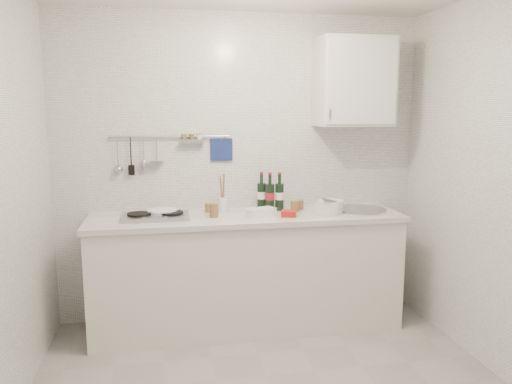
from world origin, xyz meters
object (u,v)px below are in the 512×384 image
plate_stack_hob (161,213)px  utensil_crock (223,203)px  plate_stack_sink (329,207)px  wine_bottles (270,191)px  wall_cabinet (354,82)px

plate_stack_hob → utensil_crock: 0.50m
plate_stack_sink → utensil_crock: 0.85m
wine_bottles → utensil_crock: (-0.39, 0.02, -0.08)m
wall_cabinet → plate_stack_sink: wall_cabinet is taller
plate_stack_hob → wine_bottles: 0.89m
plate_stack_sink → wine_bottles: wine_bottles is taller
plate_stack_hob → plate_stack_sink: bearing=-4.2°
wine_bottles → plate_stack_sink: bearing=-21.6°
wine_bottles → plate_stack_hob: bearing=-175.0°
plate_stack_hob → wine_bottles: wine_bottles is taller
wall_cabinet → wine_bottles: wall_cabinet is taller
wall_cabinet → plate_stack_sink: size_ratio=2.59×
plate_stack_sink → wine_bottles: bearing=158.4°
plate_stack_hob → utensil_crock: (0.49, 0.10, 0.05)m
wall_cabinet → wine_bottles: bearing=178.2°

